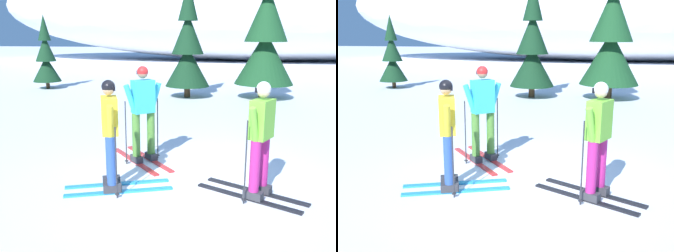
% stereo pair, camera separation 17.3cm
% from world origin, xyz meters
% --- Properties ---
extents(ground_plane, '(120.00, 120.00, 0.00)m').
position_xyz_m(ground_plane, '(0.00, 0.00, 0.00)').
color(ground_plane, white).
extents(skier_yellow_jacket, '(1.72, 0.99, 1.74)m').
position_xyz_m(skier_yellow_jacket, '(-1.20, -0.61, 0.91)').
color(skier_yellow_jacket, '#2893CC').
rests_on(skier_yellow_jacket, ground).
extents(skier_lime_jacket, '(1.67, 1.15, 1.75)m').
position_xyz_m(skier_lime_jacket, '(1.04, -0.54, 0.91)').
color(skier_lime_jacket, black).
rests_on(skier_lime_jacket, ground).
extents(skier_cyan_jacket, '(1.46, 1.63, 1.83)m').
position_xyz_m(skier_cyan_jacket, '(-1.01, 0.76, 0.96)').
color(skier_cyan_jacket, red).
rests_on(skier_cyan_jacket, ground).
extents(pine_tree_far_left, '(1.23, 1.23, 3.19)m').
position_xyz_m(pine_tree_far_left, '(-7.46, 9.74, 1.34)').
color(pine_tree_far_left, '#47301E').
rests_on(pine_tree_far_left, ground).
extents(pine_tree_center_left, '(1.68, 1.68, 4.36)m').
position_xyz_m(pine_tree_center_left, '(-1.06, 8.40, 1.82)').
color(pine_tree_center_left, '#47301E').
rests_on(pine_tree_center_left, ground).
extents(pine_tree_center_right, '(2.15, 2.15, 5.57)m').
position_xyz_m(pine_tree_center_right, '(1.78, 8.53, 2.33)').
color(pine_tree_center_right, '#47301E').
rests_on(pine_tree_center_right, ground).
extents(snow_ridge_background, '(49.16, 15.92, 9.92)m').
position_xyz_m(snow_ridge_background, '(3.69, 29.63, 4.96)').
color(snow_ridge_background, white).
rests_on(snow_ridge_background, ground).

